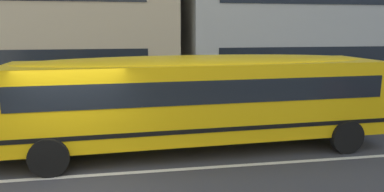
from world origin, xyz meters
TOP-DOWN VIEW (x-y plane):
  - ground_plane at (0.00, 0.00)m, footprint 400.00×400.00m
  - sidewalk_far at (0.00, 7.12)m, footprint 120.00×3.00m
  - lane_centreline at (0.00, 0.00)m, footprint 110.00×0.16m
  - school_bus at (3.04, 1.42)m, footprint 12.05×2.90m

SIDE VIEW (x-z plane):
  - ground_plane at x=0.00m, z-range 0.00..0.00m
  - lane_centreline at x=0.00m, z-range 0.00..0.01m
  - sidewalk_far at x=0.00m, z-range 0.00..0.01m
  - school_bus at x=3.04m, z-range 0.25..2.93m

